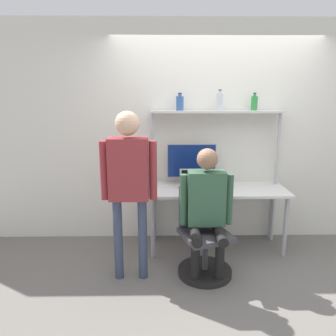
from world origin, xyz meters
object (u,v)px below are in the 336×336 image
object	(u,v)px
cell_phone	(218,189)
bottle_blue	(180,103)
bottle_clear	(220,102)
monitor	(191,162)
laptop	(195,184)
bottle_green	(254,103)
person_seated	(207,204)
person_standing	(129,175)
office_chair	(204,248)

from	to	relation	value
cell_phone	bottle_blue	distance (m)	1.10
bottle_blue	bottle_clear	distance (m)	0.47
monitor	cell_phone	world-z (taller)	monitor
monitor	cell_phone	distance (m)	0.46
laptop	cell_phone	size ratio (longest dim) A/B	2.27
laptop	bottle_green	world-z (taller)	bottle_green
person_seated	bottle_blue	distance (m)	1.28
monitor	bottle_blue	size ratio (longest dim) A/B	2.95
person_seated	bottle_green	bearing A→B (deg)	51.90
laptop	person_seated	size ratio (longest dim) A/B	0.26
person_seated	person_standing	xyz separation A→B (m)	(-0.76, -0.03, 0.30)
monitor	bottle_green	bearing A→B (deg)	0.88
bottle_green	person_seated	bearing A→B (deg)	-128.10
monitor	bottle_green	xyz separation A→B (m)	(0.73, 0.01, 0.71)
person_seated	person_standing	bearing A→B (deg)	-177.50
cell_phone	office_chair	distance (m)	0.75
laptop	bottle_clear	bearing A→B (deg)	36.27
office_chair	bottle_blue	bearing A→B (deg)	105.91
monitor	person_seated	distance (m)	0.85
monitor	bottle_clear	xyz separation A→B (m)	(0.32, 0.01, 0.72)
laptop	person_seated	world-z (taller)	person_seated
person_standing	bottle_green	xyz separation A→B (m)	(1.40, 0.85, 0.65)
cell_phone	person_standing	size ratio (longest dim) A/B	0.09
person_seated	bottle_clear	xyz separation A→B (m)	(0.23, 0.82, 0.97)
monitor	person_seated	world-z (taller)	person_seated
laptop	person_standing	xyz separation A→B (m)	(-0.70, -0.63, 0.27)
cell_phone	bottle_clear	xyz separation A→B (m)	(0.02, 0.23, 1.00)
laptop	bottle_clear	xyz separation A→B (m)	(0.30, 0.22, 0.94)
office_chair	monitor	bearing A→B (deg)	95.50
person_seated	bottle_green	size ratio (longest dim) A/B	6.53
laptop	cell_phone	bearing A→B (deg)	-2.78
bottle_blue	bottle_green	size ratio (longest dim) A/B	0.99
cell_phone	person_standing	world-z (taller)	person_standing
cell_phone	bottle_clear	size ratio (longest dim) A/B	0.63
laptop	bottle_clear	world-z (taller)	bottle_clear
person_standing	bottle_clear	size ratio (longest dim) A/B	7.10
office_chair	person_seated	size ratio (longest dim) A/B	0.69
bottle_blue	cell_phone	bearing A→B (deg)	-27.47
monitor	bottle_blue	bearing A→B (deg)	175.62
laptop	bottle_green	xyz separation A→B (m)	(0.70, 0.22, 0.92)
person_standing	bottle_clear	bearing A→B (deg)	40.53
monitor	bottle_green	distance (m)	1.01
person_seated	bottle_green	world-z (taller)	bottle_green
laptop	bottle_clear	distance (m)	1.01
person_seated	bottle_green	distance (m)	1.41
monitor	bottle_blue	xyz separation A→B (m)	(-0.15, 0.01, 0.71)
monitor	laptop	bearing A→B (deg)	-84.13
monitor	laptop	world-z (taller)	monitor
bottle_clear	person_seated	bearing A→B (deg)	-105.97
monitor	bottle_clear	distance (m)	0.79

